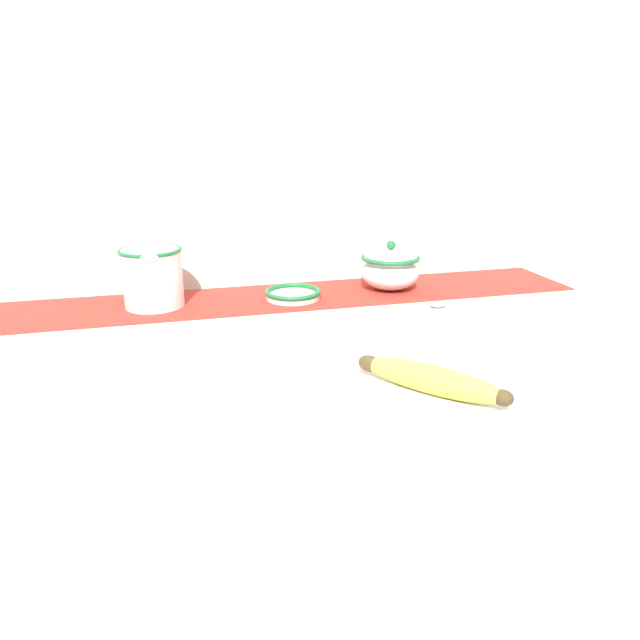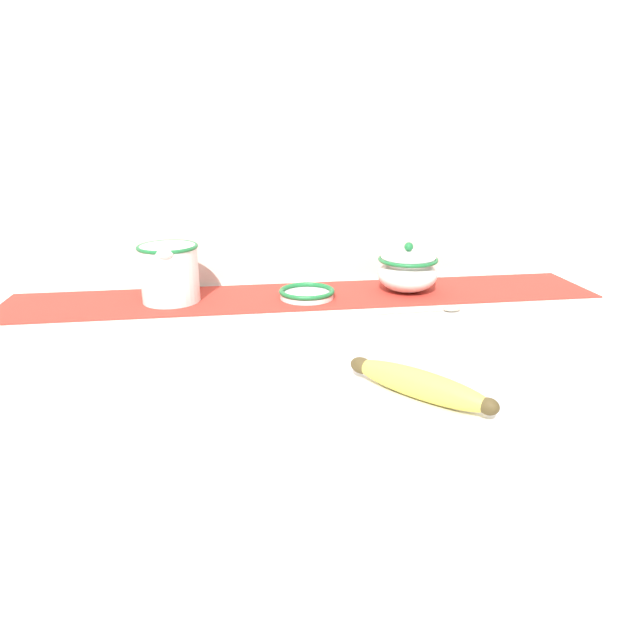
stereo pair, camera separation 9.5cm
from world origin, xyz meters
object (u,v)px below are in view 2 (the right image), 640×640
at_px(sugar_bowl, 408,270).
at_px(banana, 419,384).
at_px(small_dish, 305,293).
at_px(cream_pitcher, 170,271).
at_px(spoon, 446,309).

relative_size(sugar_bowl, banana, 0.69).
bearing_deg(banana, small_dish, 101.04).
bearing_deg(banana, cream_pitcher, 126.52).
bearing_deg(sugar_bowl, small_dish, -175.16).
bearing_deg(banana, spoon, 64.32).
relative_size(small_dish, banana, 0.63).
relative_size(cream_pitcher, small_dish, 1.22).
height_order(small_dish, banana, banana).
height_order(cream_pitcher, sugar_bowl, cream_pitcher).
bearing_deg(small_dish, cream_pitcher, 175.80).
relative_size(cream_pitcher, spoon, 0.85).
relative_size(cream_pitcher, sugar_bowl, 1.11).
height_order(sugar_bowl, spoon, sugar_bowl).
distance_m(sugar_bowl, small_dish, 0.24).
bearing_deg(sugar_bowl, banana, -104.99).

